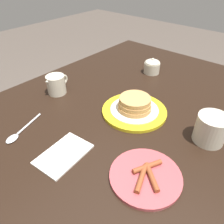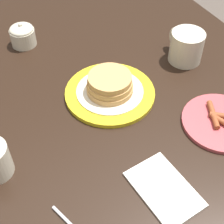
{
  "view_description": "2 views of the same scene",
  "coord_description": "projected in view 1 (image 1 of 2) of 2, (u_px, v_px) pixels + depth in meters",
  "views": [
    {
      "loc": [
        -0.51,
        -0.38,
        1.21
      ],
      "look_at": [
        -0.04,
        0.03,
        0.76
      ],
      "focal_mm": 35.0,
      "sensor_mm": 36.0,
      "label": 1
    },
    {
      "loc": [
        -0.54,
        0.29,
        1.37
      ],
      "look_at": [
        -0.04,
        0.03,
        0.76
      ],
      "focal_mm": 55.0,
      "sensor_mm": 36.0,
      "label": 2
    }
  ],
  "objects": [
    {
      "name": "napkin",
      "position": [
        64.0,
        154.0,
        0.64
      ],
      "size": [
        0.17,
        0.12,
        0.01
      ],
      "color": "silver",
      "rests_on": "dining_table"
    },
    {
      "name": "coffee_mug",
      "position": [
        211.0,
        128.0,
        0.67
      ],
      "size": [
        0.13,
        0.1,
        0.09
      ],
      "color": "beige",
      "rests_on": "dining_table"
    },
    {
      "name": "creamer_pitcher",
      "position": [
        56.0,
        84.0,
        0.91
      ],
      "size": [
        0.11,
        0.08,
        0.09
      ],
      "color": "beige",
      "rests_on": "dining_table"
    },
    {
      "name": "sugar_bowl",
      "position": [
        152.0,
        66.0,
        1.07
      ],
      "size": [
        0.08,
        0.08,
        0.08
      ],
      "color": "beige",
      "rests_on": "dining_table"
    },
    {
      "name": "side_plate_bacon",
      "position": [
        146.0,
        176.0,
        0.58
      ],
      "size": [
        0.19,
        0.19,
        0.02
      ],
      "color": "#B2474C",
      "rests_on": "dining_table"
    },
    {
      "name": "ground_plane",
      "position": [
        120.0,
        220.0,
        1.22
      ],
      "size": [
        8.0,
        8.0,
        0.0
      ],
      "primitive_type": "plane",
      "color": "#51473F"
    },
    {
      "name": "dining_table",
      "position": [
        123.0,
        138.0,
        0.85
      ],
      "size": [
        1.4,
        1.03,
        0.73
      ],
      "color": "black",
      "rests_on": "ground_plane"
    },
    {
      "name": "spoon",
      "position": [
        18.0,
        133.0,
        0.72
      ],
      "size": [
        0.16,
        0.07,
        0.01
      ],
      "color": "silver",
      "rests_on": "dining_table"
    },
    {
      "name": "pancake_plate",
      "position": [
        134.0,
        107.0,
        0.8
      ],
      "size": [
        0.24,
        0.24,
        0.06
      ],
      "color": "gold",
      "rests_on": "dining_table"
    }
  ]
}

